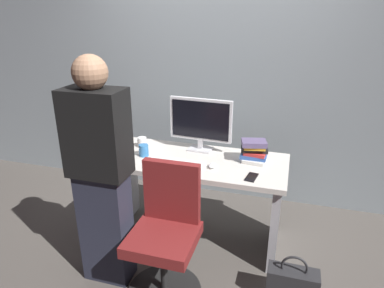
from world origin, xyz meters
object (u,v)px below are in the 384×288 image
(monitor, at_px, (201,122))
(desk, at_px, (194,184))
(cup_by_monitor, at_px, (142,142))
(book_stack, at_px, (254,151))
(office_chair, at_px, (166,238))
(person_at_desk, at_px, (101,175))
(cell_phone, at_px, (252,177))
(mouse, at_px, (212,165))
(handbag, at_px, (292,285))
(cup_near_keyboard, at_px, (144,150))
(keyboard, at_px, (175,162))

(monitor, bearing_deg, desk, -90.57)
(cup_by_monitor, height_order, book_stack, book_stack)
(office_chair, xyz_separation_m, person_at_desk, (-0.46, 0.00, 0.41))
(cell_phone, bearing_deg, mouse, 172.17)
(handbag, bearing_deg, monitor, 139.65)
(cup_near_keyboard, bearing_deg, cell_phone, -9.15)
(desk, relative_size, mouse, 14.99)
(keyboard, height_order, mouse, mouse)
(book_stack, bearing_deg, cell_phone, -85.65)
(keyboard, relative_size, cell_phone, 2.99)
(desk, height_order, person_at_desk, person_at_desk)
(book_stack, xyz_separation_m, cell_phone, (0.02, -0.29, -0.08))
(person_at_desk, height_order, cup_by_monitor, person_at_desk)
(desk, bearing_deg, monitor, 89.43)
(person_at_desk, height_order, book_stack, person_at_desk)
(desk, height_order, mouse, mouse)
(cup_by_monitor, distance_m, book_stack, 0.99)
(cup_by_monitor, bearing_deg, book_stack, -2.45)
(monitor, height_order, mouse, monitor)
(keyboard, relative_size, book_stack, 1.91)
(cup_near_keyboard, bearing_deg, person_at_desk, -94.97)
(person_at_desk, xyz_separation_m, cup_by_monitor, (-0.05, 0.77, -0.05))
(cell_phone, bearing_deg, desk, 166.33)
(office_chair, bearing_deg, cup_near_keyboard, 124.76)
(monitor, distance_m, cup_by_monitor, 0.56)
(cup_near_keyboard, relative_size, cell_phone, 0.68)
(cup_near_keyboard, bearing_deg, office_chair, -55.24)
(cup_by_monitor, xyz_separation_m, handbag, (1.36, -0.65, -0.66))
(cup_near_keyboard, distance_m, handbag, 1.50)
(office_chair, bearing_deg, person_at_desk, 179.75)
(cup_by_monitor, bearing_deg, cup_near_keyboard, -61.99)
(desk, height_order, cup_by_monitor, cup_by_monitor)
(person_at_desk, xyz_separation_m, keyboard, (0.35, 0.52, -0.08))
(monitor, bearing_deg, keyboard, -109.96)
(cell_phone, bearing_deg, handbag, -33.54)
(monitor, distance_m, cup_near_keyboard, 0.53)
(office_chair, distance_m, cup_by_monitor, 0.99)
(desk, distance_m, book_stack, 0.58)
(desk, relative_size, book_stack, 6.66)
(person_at_desk, bearing_deg, mouse, 39.22)
(keyboard, height_order, handbag, keyboard)
(person_at_desk, xyz_separation_m, handbag, (1.31, 0.12, -0.70))
(person_at_desk, bearing_deg, desk, 53.83)
(person_at_desk, relative_size, cup_by_monitor, 19.03)
(cup_by_monitor, height_order, handbag, cup_by_monitor)
(monitor, distance_m, book_stack, 0.51)
(desk, distance_m, handbag, 1.07)
(monitor, bearing_deg, person_at_desk, -119.18)
(office_chair, height_order, book_stack, office_chair)
(mouse, bearing_deg, office_chair, -109.73)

